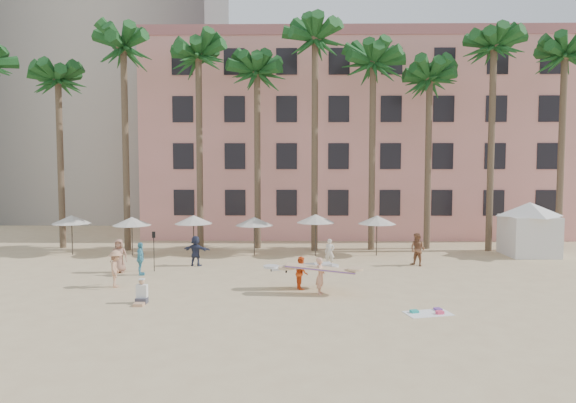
# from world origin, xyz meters

# --- Properties ---
(ground) EXTENTS (120.00, 120.00, 0.00)m
(ground) POSITION_xyz_m (0.00, 0.00, 0.00)
(ground) COLOR #D1B789
(ground) RESTS_ON ground
(pink_hotel) EXTENTS (35.00, 14.00, 16.00)m
(pink_hotel) POSITION_xyz_m (7.00, 26.00, 8.00)
(pink_hotel) COLOR pink
(pink_hotel) RESTS_ON ground
(palm_row) EXTENTS (44.40, 5.40, 16.30)m
(palm_row) POSITION_xyz_m (0.51, 15.00, 12.97)
(palm_row) COLOR brown
(palm_row) RESTS_ON ground
(umbrella_row) EXTENTS (22.50, 2.70, 2.73)m
(umbrella_row) POSITION_xyz_m (-3.00, 12.50, 2.33)
(umbrella_row) COLOR #332B23
(umbrella_row) RESTS_ON ground
(cabana) EXTENTS (4.56, 4.56, 3.50)m
(cabana) POSITION_xyz_m (16.95, 12.77, 2.07)
(cabana) COLOR silver
(cabana) RESTS_ON ground
(beach_towel) EXTENTS (1.99, 1.41, 0.14)m
(beach_towel) POSITION_xyz_m (7.02, -0.59, 0.03)
(beach_towel) COLOR white
(beach_towel) RESTS_ON ground
(carrier_yellow) EXTENTS (3.18, 0.99, 1.70)m
(carrier_yellow) POSITION_xyz_m (2.84, 2.41, 0.97)
(carrier_yellow) COLOR #E09D7E
(carrier_yellow) RESTS_ON ground
(carrier_white) EXTENTS (2.91, 0.97, 1.55)m
(carrier_white) POSITION_xyz_m (1.97, 3.45, 0.85)
(carrier_white) COLOR #FC571A
(carrier_white) RESTS_ON ground
(beachgoers) EXTENTS (17.93, 6.73, 1.93)m
(beachgoers) POSITION_xyz_m (-2.56, 7.22, 0.91)
(beachgoers) COLOR #2F3653
(beachgoers) RESTS_ON ground
(paddle) EXTENTS (0.18, 0.04, 2.23)m
(paddle) POSITION_xyz_m (-6.17, 7.37, 1.41)
(paddle) COLOR black
(paddle) RESTS_ON ground
(seated_man) EXTENTS (0.46, 0.81, 1.05)m
(seated_man) POSITION_xyz_m (-4.87, 0.69, 0.36)
(seated_man) COLOR #3F3F4C
(seated_man) RESTS_ON ground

